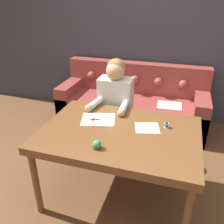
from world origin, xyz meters
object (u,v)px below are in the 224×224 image
Objects in this scene: person at (115,110)px; scissors at (97,120)px; thread_spool at (166,125)px; couch at (133,104)px; dining_table at (119,137)px; pin_cushion at (97,145)px.

scissors is (-0.04, -0.51, 0.13)m from person.
person is 27.10× the size of thread_spool.
couch is 1.45m from scissors.
thread_spool is at bearing -36.47° from person.
thread_spool is (0.39, 0.18, 0.09)m from dining_table.
pin_cushion is (0.13, -0.95, 0.16)m from person.
dining_table is at bearing -26.53° from scissors.
couch reaches higher than scissors.
person is (-0.23, 0.64, -0.06)m from dining_table.
dining_table is at bearing -155.10° from thread_spool.
scissors is 0.47m from pin_cushion.
pin_cushion is at bearing -86.55° from couch.
couch reaches higher than thread_spool.
pin_cushion is (0.11, -1.82, 0.46)m from couch.
scissors is at bearing -175.53° from thread_spool.
scissors is 0.66m from thread_spool.
couch is (-0.21, 1.51, -0.36)m from dining_table.
dining_table is 31.00× the size of thread_spool.
person is 5.79× the size of scissors.
scissors reaches higher than dining_table.
person reaches higher than scissors.
dining_table is 0.44m from thread_spool.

